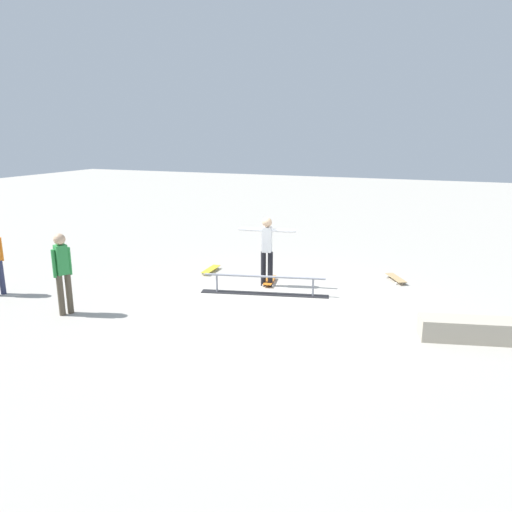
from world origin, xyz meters
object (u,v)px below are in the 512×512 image
object	(u,v)px
skater_main	(267,247)
skate_ledge	(469,330)
grind_rail	(264,286)
loose_skateboard_yellow	(211,269)
skateboard_main	(270,280)
bystander_green_shirt	(62,269)
loose_skateboard_natural	(396,278)

from	to	relation	value
skater_main	skate_ledge	bearing A→B (deg)	149.11
grind_rail	loose_skateboard_yellow	xyz separation A→B (m)	(1.92, -1.14, -0.12)
skateboard_main	bystander_green_shirt	xyz separation A→B (m)	(3.06, 3.40, 0.85)
loose_skateboard_yellow	loose_skateboard_natural	distance (m)	4.65
skate_ledge	skater_main	xyz separation A→B (m)	(4.35, -1.57, 0.76)
skater_main	loose_skateboard_yellow	xyz separation A→B (m)	(1.76, -0.55, -0.87)
loose_skateboard_natural	grind_rail	bearing A→B (deg)	98.07
loose_skateboard_yellow	loose_skateboard_natural	xyz separation A→B (m)	(-4.55, -0.98, 0.00)
skater_main	skateboard_main	world-z (taller)	skater_main
loose_skateboard_yellow	grind_rail	bearing A→B (deg)	-124.02
bystander_green_shirt	loose_skateboard_yellow	distance (m)	4.06
grind_rail	skate_ledge	size ratio (longest dim) A/B	1.70
grind_rail	loose_skateboard_natural	size ratio (longest dim) A/B	3.59
loose_skateboard_yellow	loose_skateboard_natural	bearing A→B (deg)	-81.14
bystander_green_shirt	loose_skateboard_natural	size ratio (longest dim) A/B	2.08
skateboard_main	loose_skateboard_natural	distance (m)	3.09
skateboard_main	loose_skateboard_yellow	bearing A→B (deg)	67.63
skate_ledge	loose_skateboard_yellow	xyz separation A→B (m)	(6.10, -2.12, -0.12)
skate_ledge	skater_main	size ratio (longest dim) A/B	1.02
grind_rail	skater_main	xyz separation A→B (m)	(0.16, -0.59, 0.76)
grind_rail	skateboard_main	distance (m)	0.82
skateboard_main	loose_skateboard_natural	world-z (taller)	same
bystander_green_shirt	loose_skateboard_yellow	bearing A→B (deg)	7.61
skateboard_main	bystander_green_shirt	world-z (taller)	bystander_green_shirt
grind_rail	loose_skateboard_natural	xyz separation A→B (m)	(-2.63, -2.12, -0.12)
grind_rail	loose_skateboard_natural	bearing A→B (deg)	-154.81
skateboard_main	skater_main	bearing A→B (deg)	169.97
grind_rail	skateboard_main	world-z (taller)	grind_rail
skate_ledge	skater_main	bearing A→B (deg)	-19.88
grind_rail	loose_skateboard_natural	distance (m)	3.38
grind_rail	loose_skateboard_yellow	distance (m)	2.24
grind_rail	bystander_green_shirt	bearing A→B (deg)	25.27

